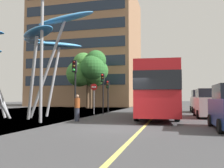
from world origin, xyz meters
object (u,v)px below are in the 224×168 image
object	(u,v)px
red_bus	(155,90)
traffic_light_island_mid	(108,89)
leaf_sculpture	(25,42)
street_lamp	(47,30)
pedestrian	(77,108)
no_entry_sign	(94,94)
traffic_light_kerb_far	(103,85)
car_parked_far	(200,102)
traffic_light_kerb_near	(75,77)
car_parked_mid	(209,104)

from	to	relation	value
red_bus	traffic_light_island_mid	bearing A→B (deg)	132.93
leaf_sculpture	street_lamp	xyz separation A→B (m)	(3.62, -3.18, -0.18)
red_bus	leaf_sculpture	size ratio (longest dim) A/B	0.97
pedestrian	no_entry_sign	distance (m)	6.65
traffic_light_kerb_far	leaf_sculpture	bearing A→B (deg)	-131.67
car_parked_far	street_lamp	bearing A→B (deg)	-126.05
traffic_light_kerb_near	no_entry_sign	distance (m)	5.52
traffic_light_kerb_far	no_entry_sign	xyz separation A→B (m)	(-0.69, -0.45, -0.85)
red_bus	traffic_light_kerb_far	xyz separation A→B (m)	(-4.89, 2.68, 0.60)
traffic_light_kerb_far	car_parked_mid	world-z (taller)	traffic_light_kerb_far
red_bus	car_parked_mid	distance (m)	4.16
red_bus	traffic_light_kerb_far	distance (m)	5.61
red_bus	traffic_light_kerb_near	xyz separation A→B (m)	(-5.17, -3.18, 0.81)
car_parked_mid	no_entry_sign	bearing A→B (deg)	172.45
traffic_light_kerb_near	traffic_light_island_mid	world-z (taller)	traffic_light_kerb_near
red_bus	car_parked_far	distance (m)	8.96
street_lamp	traffic_light_kerb_near	bearing A→B (deg)	74.02
car_parked_far	traffic_light_island_mid	bearing A→B (deg)	-165.83
traffic_light_kerb_far	pedestrian	world-z (taller)	traffic_light_kerb_far
leaf_sculpture	car_parked_far	bearing A→B (deg)	37.65
traffic_light_kerb_far	no_entry_sign	world-z (taller)	traffic_light_kerb_far
leaf_sculpture	street_lamp	size ratio (longest dim) A/B	1.36
traffic_light_kerb_far	no_entry_sign	bearing A→B (deg)	-146.71
red_bus	car_parked_mid	bearing A→B (deg)	13.86
traffic_light_kerb_far	traffic_light_island_mid	world-z (taller)	traffic_light_kerb_far
car_parked_far	pedestrian	distance (m)	14.92
red_bus	no_entry_sign	bearing A→B (deg)	158.32
leaf_sculpture	traffic_light_island_mid	distance (m)	9.76
traffic_light_kerb_near	traffic_light_kerb_far	world-z (taller)	traffic_light_kerb_near
street_lamp	car_parked_mid	bearing A→B (deg)	34.25
traffic_light_kerb_far	car_parked_far	distance (m)	10.49
traffic_light_kerb_near	red_bus	bearing A→B (deg)	31.58
leaf_sculpture	traffic_light_kerb_near	size ratio (longest dim) A/B	2.99
traffic_light_kerb_far	red_bus	bearing A→B (deg)	-28.67
traffic_light_island_mid	car_parked_mid	distance (m)	10.32
traffic_light_kerb_near	car_parked_mid	bearing A→B (deg)	24.53
car_parked_mid	pedestrian	distance (m)	9.93
leaf_sculpture	traffic_light_kerb_far	distance (m)	7.57
street_lamp	no_entry_sign	bearing A→B (deg)	87.77
car_parked_far	pedestrian	size ratio (longest dim) A/B	2.44
car_parked_mid	red_bus	bearing A→B (deg)	-166.14
traffic_light_kerb_far	car_parked_mid	size ratio (longest dim) A/B	0.81
leaf_sculpture	car_parked_mid	bearing A→B (deg)	14.56
red_bus	leaf_sculpture	distance (m)	10.48
traffic_light_kerb_far	traffic_light_island_mid	xyz separation A→B (m)	(-0.32, 2.93, -0.30)
traffic_light_kerb_near	no_entry_sign	world-z (taller)	traffic_light_kerb_near
traffic_light_kerb_near	street_lamp	world-z (taller)	street_lamp
leaf_sculpture	traffic_light_island_mid	size ratio (longest dim) A/B	3.67
no_entry_sign	traffic_light_kerb_near	bearing A→B (deg)	-85.60
no_entry_sign	leaf_sculpture	bearing A→B (deg)	-129.67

